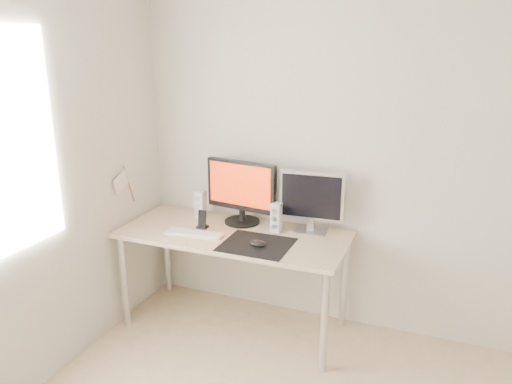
% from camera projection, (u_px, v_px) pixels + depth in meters
% --- Properties ---
extents(wall_back, '(3.50, 0.00, 3.50)m').
position_uv_depth(wall_back, '(382.00, 160.00, 3.33)').
color(wall_back, beige).
rests_on(wall_back, ground).
extents(mousepad, '(0.45, 0.40, 0.00)m').
position_uv_depth(mousepad, '(257.00, 245.00, 3.27)').
color(mousepad, black).
rests_on(mousepad, desk).
extents(mouse, '(0.11, 0.07, 0.04)m').
position_uv_depth(mouse, '(258.00, 244.00, 3.23)').
color(mouse, black).
rests_on(mouse, mousepad).
extents(desk, '(1.60, 0.70, 0.73)m').
position_uv_depth(desk, '(234.00, 243.00, 3.51)').
color(desk, '#D1B587').
rests_on(desk, ground).
extents(main_monitor, '(0.55, 0.29, 0.47)m').
position_uv_depth(main_monitor, '(241.00, 190.00, 3.59)').
color(main_monitor, black).
rests_on(main_monitor, desk).
extents(second_monitor, '(0.45, 0.17, 0.43)m').
position_uv_depth(second_monitor, '(312.00, 199.00, 3.42)').
color(second_monitor, silver).
rests_on(second_monitor, desk).
extents(speaker_left, '(0.07, 0.08, 0.21)m').
position_uv_depth(speaker_left, '(201.00, 204.00, 3.75)').
color(speaker_left, white).
rests_on(speaker_left, desk).
extents(speaker_right, '(0.07, 0.08, 0.21)m').
position_uv_depth(speaker_right, '(276.00, 217.00, 3.48)').
color(speaker_right, white).
rests_on(speaker_right, desk).
extents(keyboard, '(0.43, 0.14, 0.02)m').
position_uv_depth(keyboard, '(195.00, 233.00, 3.45)').
color(keyboard, silver).
rests_on(keyboard, desk).
extents(phone_dock, '(0.07, 0.06, 0.13)m').
position_uv_depth(phone_dock, '(202.00, 223.00, 3.56)').
color(phone_dock, black).
rests_on(phone_dock, desk).
extents(pennant, '(0.01, 0.23, 0.29)m').
position_uv_depth(pennant, '(124.00, 182.00, 3.55)').
color(pennant, '#A57F54').
rests_on(pennant, wall_left).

